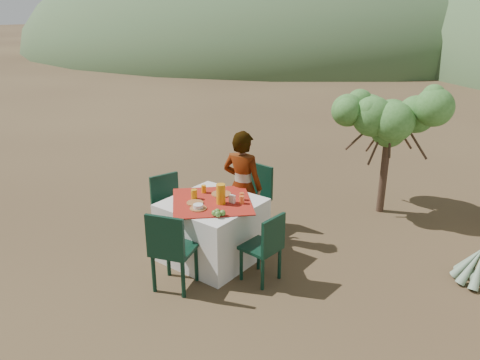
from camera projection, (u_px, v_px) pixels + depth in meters
The scene contains 20 objects.
ground at pixel (234, 278), 5.40m from camera, with size 160.00×160.00×0.00m, color #3D2B1C.
table at pixel (212, 230), 5.71m from camera, with size 1.30×1.30×0.76m.
chair_far at pixel (255, 194), 6.46m from camera, with size 0.45×0.45×0.91m.
chair_near at pixel (171, 248), 5.00m from camera, with size 0.55×0.55×0.94m.
chair_left at pixel (169, 204), 6.18m from camera, with size 0.50×0.50×0.88m.
chair_right at pixel (266, 245), 5.18m from camera, with size 0.41×0.41×0.83m.
person at pixel (242, 186), 6.07m from camera, with size 0.54×0.36×1.49m, color #8C6651.
shrub_tree at pixel (394, 124), 6.70m from camera, with size 1.46×1.43×1.71m.
hill_near_left at pixel (288, 45), 37.97m from camera, with size 40.00×40.00×16.00m, color #38532E.
plate_far at pixel (221, 194), 5.77m from camera, with size 0.25×0.25×0.01m, color brown.
plate_near at pixel (195, 203), 5.51m from camera, with size 0.20×0.20×0.01m, color brown.
glass_far at pixel (204, 189), 5.81m from camera, with size 0.06×0.06×0.10m, color orange.
glass_near at pixel (194, 194), 5.62m from camera, with size 0.07×0.07×0.12m, color orange.
juice_pitcher at pixel (221, 194), 5.46m from camera, with size 0.11×0.11×0.24m, color orange.
bowl_plate at pixel (198, 208), 5.36m from camera, with size 0.20×0.20×0.01m, color brown.
white_bowl at pixel (198, 206), 5.35m from camera, with size 0.12×0.12×0.04m, color silver.
jar_left at pixel (242, 200), 5.49m from camera, with size 0.06×0.06×0.09m, color orange.
jar_right at pixel (242, 196), 5.59m from camera, with size 0.06×0.06×0.09m, color orange.
napkin_holder at pixel (232, 199), 5.51m from camera, with size 0.07×0.04×0.09m, color silver.
fruit_cluster at pixel (218, 213), 5.17m from camera, with size 0.14×0.13×0.07m.
Camera 1 is at (2.89, -3.66, 2.94)m, focal length 35.00 mm.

